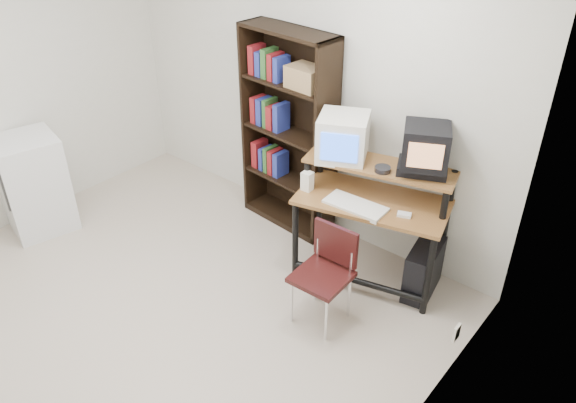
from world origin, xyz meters
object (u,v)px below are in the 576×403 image
Objects in this scene: bookshelf at (290,130)px; mini_fridge at (34,184)px; crt_tv at (426,146)px; computer_desk at (373,204)px; crt_monitor at (343,137)px; pc_tower at (424,269)px; school_chair at (327,266)px.

bookshelf reaches higher than mini_fridge.
bookshelf is (-1.31, 0.06, -0.28)m from crt_tv.
computer_desk is 2.56× the size of crt_monitor.
bookshelf is 2.37m from mini_fridge.
pc_tower is 0.50× the size of mini_fridge.
mini_fridge is at bearing -166.31° from pc_tower.
bookshelf reaches higher than crt_monitor.
crt_tv is 1.12m from school_chair.
mini_fridge is (-2.73, -1.33, -0.23)m from computer_desk.
pc_tower is (0.17, -0.08, -0.99)m from crt_tv.
crt_tv is at bearing 40.33° from mini_fridge.
school_chair is at bearing -135.36° from crt_tv.
crt_monitor is at bearing 174.88° from pc_tower.
pc_tower is at bearing -20.68° from crt_monitor.
crt_monitor is 0.76m from bookshelf.
computer_desk is at bearing -30.16° from crt_monitor.
school_chair is at bearing 28.32° from mini_fridge.
bookshelf is at bearing 152.30° from computer_desk.
school_chair is 2.84m from mini_fridge.
pc_tower is at bearing 37.90° from mini_fridge.
bookshelf is at bearing 56.34° from mini_fridge.
crt_monitor reaches higher than pc_tower.
crt_tv reaches higher than pc_tower.
pc_tower is 3.49m from mini_fridge.
bookshelf is at bearing 150.44° from crt_tv.
school_chair is at bearing -102.98° from computer_desk.
mini_fridge is (-1.71, -1.57, -0.48)m from bookshelf.
crt_monitor is at bearing -12.52° from bookshelf.
crt_tv is 0.48× the size of mini_fridge.
computer_desk is 0.66m from pc_tower.
computer_desk reaches higher than pc_tower.
computer_desk is 0.66m from school_chair.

